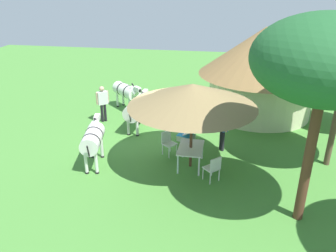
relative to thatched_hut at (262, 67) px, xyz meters
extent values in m
plane|color=#458134|center=(3.95, -4.18, -2.25)|extent=(36.00, 36.00, 0.00)
cylinder|color=beige|center=(0.00, 0.00, -1.28)|extent=(4.74, 4.74, 1.93)
cone|color=olive|center=(0.00, 0.00, 0.76)|extent=(5.85, 5.85, 2.15)
cylinder|color=#4E2D1F|center=(5.58, -2.69, -1.12)|extent=(0.10, 0.10, 2.25)
cone|color=olive|center=(5.58, -2.69, 0.38)|extent=(4.24, 4.24, 0.75)
cube|color=silver|center=(5.58, -2.69, -1.53)|extent=(1.30, 0.86, 0.04)
cylinder|color=silver|center=(5.01, -2.32, -1.90)|extent=(0.06, 0.06, 0.70)
cylinder|color=silver|center=(6.17, -2.34, -1.90)|extent=(0.06, 0.06, 0.70)
cylinder|color=silver|center=(4.99, -3.03, -1.90)|extent=(0.06, 0.06, 0.70)
cylinder|color=silver|center=(6.16, -3.05, -1.90)|extent=(0.06, 0.06, 0.70)
cube|color=silver|center=(6.37, -1.93, -1.80)|extent=(0.61, 0.61, 0.04)
cube|color=silver|center=(6.50, -1.80, -1.57)|extent=(0.33, 0.34, 0.45)
cylinder|color=silver|center=(6.37, -2.19, -2.02)|extent=(0.04, 0.04, 0.45)
cylinder|color=silver|center=(6.11, -1.92, -2.02)|extent=(0.04, 0.04, 0.45)
cylinder|color=silver|center=(6.63, -1.94, -2.02)|extent=(0.04, 0.04, 0.45)
cylinder|color=silver|center=(6.37, -1.67, -2.02)|extent=(0.04, 0.04, 0.45)
cube|color=silver|center=(4.90, -3.54, -1.80)|extent=(0.61, 0.60, 0.04)
cube|color=silver|center=(4.78, -3.68, -1.57)|extent=(0.37, 0.31, 0.45)
cylinder|color=silver|center=(4.86, -3.28, -2.02)|extent=(0.04, 0.04, 0.45)
cylinder|color=silver|center=(5.16, -3.52, -2.02)|extent=(0.04, 0.04, 0.45)
cylinder|color=silver|center=(4.64, -3.56, -2.02)|extent=(0.04, 0.04, 0.45)
cylinder|color=silver|center=(4.93, -3.80, -2.02)|extent=(0.04, 0.04, 0.45)
cylinder|color=#22202A|center=(4.11, -1.67, -1.83)|extent=(0.12, 0.12, 0.84)
cylinder|color=#22202A|center=(4.25, -1.60, -1.83)|extent=(0.12, 0.12, 0.84)
cube|color=#295BB3|center=(4.18, -1.63, -1.11)|extent=(0.50, 0.40, 0.60)
cylinder|color=#E3A98F|center=(3.95, -1.75, -1.09)|extent=(0.09, 0.09, 0.56)
cylinder|color=#E3A98F|center=(4.41, -1.52, -1.09)|extent=(0.09, 0.09, 0.56)
sphere|color=#E3A98F|center=(4.18, -1.63, -0.68)|extent=(0.23, 0.23, 0.23)
cylinder|color=black|center=(2.19, -6.95, -1.83)|extent=(0.12, 0.12, 0.83)
cylinder|color=black|center=(2.29, -7.06, -1.83)|extent=(0.12, 0.12, 0.83)
cube|color=silver|center=(2.24, -7.01, -1.12)|extent=(0.45, 0.48, 0.59)
cylinder|color=tan|center=(2.07, -6.82, -1.11)|extent=(0.09, 0.09, 0.55)
cylinder|color=tan|center=(2.41, -7.20, -1.11)|extent=(0.09, 0.09, 0.55)
sphere|color=tan|center=(2.24, -7.01, -0.70)|extent=(0.23, 0.23, 0.23)
cube|color=teal|center=(3.54, -3.12, -2.03)|extent=(0.68, 0.69, 0.03)
cube|color=white|center=(3.63, -2.86, -1.81)|extent=(0.67, 0.69, 0.31)
cube|color=beige|center=(3.80, -3.16, -2.14)|extent=(0.24, 0.58, 0.22)
cube|color=beige|center=(3.31, -2.98, -2.14)|extent=(0.24, 0.58, 0.22)
cylinder|color=silver|center=(6.07, -6.02, -1.21)|extent=(1.56, 0.88, 0.62)
cylinder|color=black|center=(6.36, -5.96, -1.21)|extent=(0.19, 0.64, 0.63)
cylinder|color=black|center=(5.81, -6.06, -1.21)|extent=(0.19, 0.64, 0.63)
cylinder|color=silver|center=(5.34, -6.15, -1.03)|extent=(0.57, 0.37, 0.49)
cube|color=silver|center=(5.07, -6.20, -0.87)|extent=(0.43, 0.25, 0.20)
cube|color=black|center=(4.89, -6.23, -0.90)|extent=(0.14, 0.14, 0.12)
cube|color=black|center=(5.34, -6.15, -0.83)|extent=(0.37, 0.10, 0.28)
cylinder|color=silver|center=(5.55, -6.29, -1.84)|extent=(0.11, 0.11, 0.81)
cylinder|color=black|center=(5.55, -6.29, -2.22)|extent=(0.13, 0.13, 0.06)
cylinder|color=silver|center=(5.48, -5.95, -1.84)|extent=(0.11, 0.11, 0.81)
cylinder|color=black|center=(5.48, -5.95, -2.22)|extent=(0.13, 0.13, 0.06)
cylinder|color=silver|center=(6.65, -6.09, -1.84)|extent=(0.11, 0.11, 0.81)
cylinder|color=black|center=(6.65, -6.09, -2.22)|extent=(0.13, 0.13, 0.06)
cylinder|color=silver|center=(6.59, -5.75, -1.84)|extent=(0.11, 0.11, 0.81)
cylinder|color=black|center=(6.59, -5.75, -2.22)|extent=(0.13, 0.13, 0.06)
cylinder|color=black|center=(6.84, -5.88, -1.31)|extent=(0.24, 0.09, 0.53)
cylinder|color=silver|center=(0.56, -6.42, -1.29)|extent=(1.47, 1.54, 0.62)
cylinder|color=black|center=(0.36, -6.64, -1.29)|extent=(0.52, 0.48, 0.63)
cylinder|color=black|center=(0.74, -6.21, -1.29)|extent=(0.52, 0.48, 0.63)
cylinder|color=silver|center=(1.06, -5.86, -1.11)|extent=(0.56, 0.58, 0.49)
cube|color=silver|center=(1.25, -5.65, -0.95)|extent=(0.40, 0.42, 0.20)
cube|color=black|center=(1.37, -5.51, -0.98)|extent=(0.17, 0.17, 0.12)
cube|color=black|center=(1.06, -5.86, -0.91)|extent=(0.27, 0.30, 0.28)
cylinder|color=silver|center=(0.81, -5.88, -1.88)|extent=(0.11, 0.11, 0.73)
cylinder|color=black|center=(0.81, -5.88, -2.22)|extent=(0.13, 0.13, 0.06)
cylinder|color=silver|center=(1.07, -6.11, -1.88)|extent=(0.11, 0.11, 0.73)
cylinder|color=black|center=(1.07, -6.11, -2.22)|extent=(0.13, 0.13, 0.06)
cylinder|color=silver|center=(0.05, -6.73, -1.88)|extent=(0.11, 0.11, 0.73)
cylinder|color=black|center=(0.05, -6.73, -2.22)|extent=(0.13, 0.13, 0.06)
cylinder|color=silver|center=(0.30, -6.96, -1.88)|extent=(0.11, 0.11, 0.73)
cylinder|color=black|center=(0.30, -6.96, -2.22)|extent=(0.13, 0.13, 0.06)
cylinder|color=black|center=(0.02, -7.01, -1.39)|extent=(0.19, 0.21, 0.53)
cylinder|color=silver|center=(2.85, -5.26, -1.26)|extent=(1.72, 0.85, 0.71)
cylinder|color=black|center=(3.18, -5.29, -1.26)|extent=(0.14, 0.73, 0.72)
cylinder|color=black|center=(2.55, -5.23, -1.26)|extent=(0.14, 0.73, 0.72)
cylinder|color=silver|center=(2.02, -5.19, -1.08)|extent=(0.58, 0.36, 0.52)
cube|color=silver|center=(1.74, -5.17, -0.92)|extent=(0.41, 0.21, 0.20)
cube|color=black|center=(1.56, -5.15, -0.95)|extent=(0.13, 0.13, 0.12)
cube|color=black|center=(2.02, -5.19, -0.88)|extent=(0.37, 0.07, 0.28)
cylinder|color=silver|center=(2.20, -5.40, -1.89)|extent=(0.11, 0.11, 0.73)
cylinder|color=black|center=(2.20, -5.40, -2.22)|extent=(0.13, 0.13, 0.06)
cylinder|color=silver|center=(2.23, -5.01, -1.89)|extent=(0.11, 0.11, 0.73)
cylinder|color=black|center=(2.23, -5.01, -2.22)|extent=(0.13, 0.13, 0.06)
cylinder|color=silver|center=(3.47, -5.51, -1.89)|extent=(0.11, 0.11, 0.73)
cylinder|color=black|center=(3.47, -5.51, -2.22)|extent=(0.13, 0.13, 0.06)
cylinder|color=silver|center=(3.50, -5.12, -1.89)|extent=(0.11, 0.11, 0.73)
cylinder|color=black|center=(3.50, -5.12, -2.22)|extent=(0.13, 0.13, 0.06)
cylinder|color=black|center=(3.73, -5.33, -1.36)|extent=(0.24, 0.07, 0.53)
cylinder|color=#533120|center=(7.87, 0.55, -0.51)|extent=(0.26, 0.26, 3.47)
ellipsoid|color=#20582A|center=(7.87, 0.55, 2.18)|extent=(3.50, 3.50, 2.10)
cylinder|color=brown|center=(4.66, 2.07, -0.74)|extent=(0.20, 0.20, 3.02)
camera|label=1|loc=(16.01, -1.75, 3.94)|focal=36.58mm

